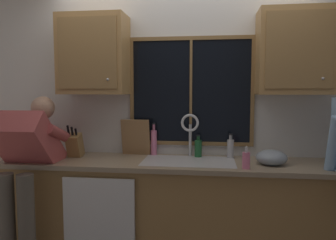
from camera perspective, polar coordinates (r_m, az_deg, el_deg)
back_wall at (r=3.18m, az=2.67°, el=0.49°), size 5.81×0.12×2.55m
window_glass at (r=3.09m, az=4.03°, el=5.00°), size 1.10×0.02×0.95m
window_frame_top at (r=3.12m, az=4.08°, el=14.08°), size 1.17×0.02×0.04m
window_frame_bottom at (r=3.12m, az=3.97°, el=-4.08°), size 1.17×0.02×0.04m
window_frame_left at (r=3.17m, az=-6.32°, el=4.98°), size 0.04×0.02×0.95m
window_frame_right at (r=3.10m, az=14.59°, el=4.84°), size 0.03×0.02×0.95m
window_mullion_center at (r=3.08m, az=4.02°, el=5.00°), size 0.02×0.02×0.95m
lower_cabinet_run at (r=3.02m, az=2.04°, el=-16.06°), size 3.41×0.58×0.88m
countertop at (r=2.87m, az=2.03°, el=-7.60°), size 3.47×0.62×0.04m
dishwasher_front at (r=2.85m, az=-11.97°, el=-17.11°), size 0.60×0.02×0.74m
upper_cabinet_left at (r=3.13m, az=-12.84°, el=11.03°), size 0.61×0.36×0.72m
upper_cabinet_right at (r=3.03m, az=21.21°, el=11.02°), size 0.61×0.36×0.72m
sink at (r=2.89m, az=3.60°, el=-9.10°), size 0.80×0.46×0.21m
faucet at (r=3.00m, az=4.01°, el=-1.74°), size 0.18×0.09×0.40m
person_standing at (r=3.00m, az=-23.39°, el=-6.81°), size 0.53×0.72×1.48m
knife_block at (r=3.14m, az=-15.96°, el=-4.30°), size 0.12×0.18×0.32m
cutting_board at (r=3.12m, az=-5.68°, el=-3.03°), size 0.27×0.09×0.34m
mixing_bowl at (r=2.86m, az=17.61°, el=-6.27°), size 0.26×0.26×0.13m
soap_dispenser at (r=2.65m, az=13.49°, el=-6.81°), size 0.06×0.07×0.18m
bottle_green_glass at (r=3.03m, az=10.86°, el=-4.84°), size 0.06×0.06×0.22m
bottle_tall_clear at (r=3.11m, az=-2.50°, el=-3.83°), size 0.06×0.06×0.31m
bottle_amber_small at (r=3.04m, az=5.30°, el=-4.88°), size 0.07×0.07×0.21m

